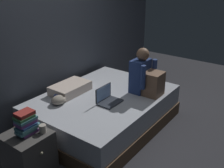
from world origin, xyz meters
TOP-DOWN VIEW (x-y plane):
  - ground_plane at (0.00, 0.00)m, footprint 8.00×8.00m
  - wall_back at (0.00, 1.20)m, footprint 5.60×0.10m
  - bed at (0.20, 0.30)m, footprint 2.00×1.50m
  - nightstand at (-1.10, 0.32)m, footprint 0.44×0.46m
  - person_sitting at (0.63, -0.12)m, footprint 0.39×0.44m
  - laptop at (0.07, 0.13)m, footprint 0.32×0.23m
  - pillow at (-0.00, 0.75)m, footprint 0.56×0.36m
  - book_stack at (-1.08, 0.32)m, footprint 0.24×0.16m
  - mug at (-0.97, 0.20)m, footprint 0.08×0.08m
  - clothes_pile at (-0.32, 0.65)m, footprint 0.28×0.26m

SIDE VIEW (x-z plane):
  - ground_plane at x=0.00m, z-range 0.00..0.00m
  - bed at x=0.20m, z-range 0.00..0.48m
  - nightstand at x=-1.10m, z-range 0.00..0.53m
  - clothes_pile at x=-0.32m, z-range 0.48..0.60m
  - laptop at x=0.07m, z-range 0.43..0.65m
  - pillow at x=0.00m, z-range 0.49..0.62m
  - mug at x=-0.97m, z-range 0.53..0.62m
  - book_stack at x=-1.08m, z-range 0.53..0.79m
  - person_sitting at x=0.63m, z-range 0.41..1.06m
  - wall_back at x=0.00m, z-range 0.00..2.70m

